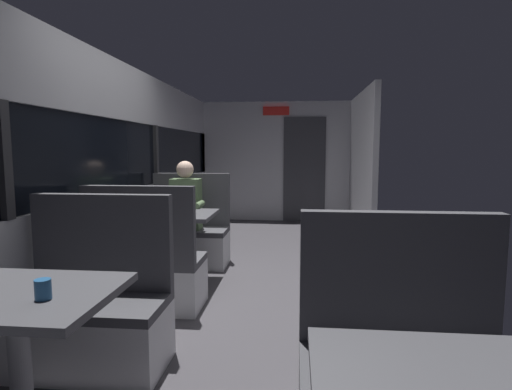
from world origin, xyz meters
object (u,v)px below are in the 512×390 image
at_px(bench_front_aisle_facing_entry, 404,385).
at_px(seated_passenger, 187,222).
at_px(bench_mid_window_facing_entry, 189,238).
at_px(coffee_cup_primary, 43,289).
at_px(bench_near_window_facing_entry, 93,316).
at_px(dining_table_near_window, 16,313).
at_px(dining_table_mid_window, 171,222).
at_px(bench_mid_window_facing_end, 147,272).

height_order(bench_front_aisle_facing_entry, seated_passenger, seated_passenger).
relative_size(bench_front_aisle_facing_entry, seated_passenger, 0.87).
height_order(bench_mid_window_facing_entry, seated_passenger, seated_passenger).
distance_m(bench_front_aisle_facing_entry, coffee_cup_primary, 1.67).
xyz_separation_m(bench_near_window_facing_entry, bench_mid_window_facing_entry, (0.00, 2.37, 0.00)).
bearing_deg(bench_front_aisle_facing_entry, bench_near_window_facing_entry, 161.47).
bearing_deg(bench_mid_window_facing_entry, bench_front_aisle_facing_entry, -58.91).
height_order(dining_table_near_window, seated_passenger, seated_passenger).
bearing_deg(dining_table_mid_window, dining_table_near_window, -90.00).
relative_size(seated_passenger, coffee_cup_primary, 14.00).
bearing_deg(bench_mid_window_facing_end, seated_passenger, 90.00).
height_order(seated_passenger, coffee_cup_primary, seated_passenger).
bearing_deg(bench_near_window_facing_entry, dining_table_near_window, -90.00).
bearing_deg(coffee_cup_primary, dining_table_mid_window, 94.43).
bearing_deg(bench_front_aisle_facing_entry, seated_passenger, 121.72).
xyz_separation_m(dining_table_near_window, bench_near_window_facing_entry, (0.00, 0.70, -0.31)).
relative_size(dining_table_near_window, coffee_cup_primary, 10.00).
xyz_separation_m(dining_table_near_window, seated_passenger, (0.00, 3.00, -0.10)).
bearing_deg(bench_mid_window_facing_end, bench_mid_window_facing_entry, 90.00).
xyz_separation_m(dining_table_near_window, bench_mid_window_facing_entry, (0.00, 3.07, -0.31)).
height_order(dining_table_near_window, bench_mid_window_facing_end, bench_mid_window_facing_end).
relative_size(bench_near_window_facing_entry, seated_passenger, 0.87).
relative_size(bench_mid_window_facing_end, seated_passenger, 0.87).
distance_m(dining_table_near_window, bench_near_window_facing_entry, 0.77).
relative_size(dining_table_mid_window, bench_mid_window_facing_entry, 0.82).
height_order(bench_near_window_facing_entry, seated_passenger, seated_passenger).
bearing_deg(bench_front_aisle_facing_entry, dining_table_near_window, -176.82).
bearing_deg(bench_mid_window_facing_end, dining_table_near_window, -90.00).
bearing_deg(bench_front_aisle_facing_entry, dining_table_mid_window, 128.27).
bearing_deg(bench_near_window_facing_entry, dining_table_mid_window, 90.00).
distance_m(bench_mid_window_facing_end, bench_mid_window_facing_entry, 1.40).
distance_m(bench_front_aisle_facing_entry, seated_passenger, 3.41).
bearing_deg(seated_passenger, dining_table_near_window, -90.00).
distance_m(seated_passenger, coffee_cup_primary, 3.09).
xyz_separation_m(dining_table_mid_window, bench_mid_window_facing_entry, (0.00, 0.70, -0.31)).
bearing_deg(coffee_cup_primary, bench_mid_window_facing_end, 96.20).
bearing_deg(bench_mid_window_facing_end, coffee_cup_primary, -83.80).
distance_m(dining_table_near_window, seated_passenger, 3.00).
bearing_deg(dining_table_near_window, bench_near_window_facing_entry, 90.00).
relative_size(bench_near_window_facing_entry, bench_front_aisle_facing_entry, 1.00).
relative_size(bench_near_window_facing_entry, coffee_cup_primary, 12.22).
xyz_separation_m(bench_near_window_facing_entry, bench_mid_window_facing_end, (0.00, 0.97, 0.00)).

